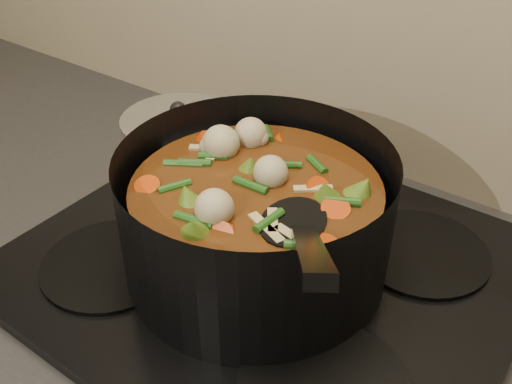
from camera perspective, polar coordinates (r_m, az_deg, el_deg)
The scene contains 3 objects.
stovetop at distance 0.77m, azimuth 1.19°, elevation -7.22°, with size 0.62×0.54×0.03m.
stockpot at distance 0.70m, azimuth 0.02°, elevation -2.71°, with size 0.43×0.43×0.24m.
saucepan at distance 0.88m, azimuth -7.45°, elevation 4.08°, with size 0.17×0.17×0.14m.
Camera 1 is at (0.32, 1.46, 1.44)m, focal length 40.00 mm.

